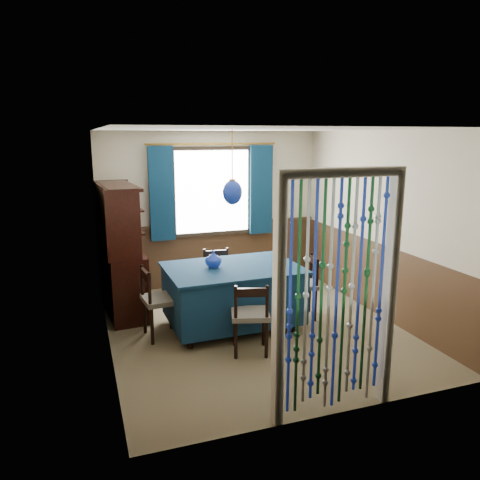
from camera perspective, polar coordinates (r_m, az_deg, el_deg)
name	(u,v)px	position (r m, az deg, el deg)	size (l,w,h in m)	color
floor	(255,328)	(6.13, 1.82, -10.71)	(4.00, 4.00, 0.00)	brown
ceiling	(256,129)	(5.63, 2.01, 13.34)	(4.00, 4.00, 0.00)	silver
wall_back	(212,210)	(7.62, -3.49, 3.72)	(3.60, 3.60, 0.00)	beige
wall_front	(341,280)	(4.01, 12.23, -4.79)	(3.60, 3.60, 0.00)	beige
wall_left	(104,244)	(5.39, -16.25, -0.53)	(4.00, 4.00, 0.00)	beige
wall_right	(380,225)	(6.61, 16.66, 1.81)	(4.00, 4.00, 0.00)	beige
wainscot_back	(212,254)	(7.76, -3.39, -1.78)	(3.60, 3.60, 0.00)	#412A18
wainscot_front	(336,361)	(4.30, 11.65, -14.30)	(3.60, 3.60, 0.00)	#412A18
wainscot_left	(109,308)	(5.60, -15.62, -8.00)	(4.00, 4.00, 0.00)	#412A18
wainscot_right	(375,278)	(6.77, 16.15, -4.44)	(4.00, 4.00, 0.00)	#412A18
window	(212,192)	(7.54, -3.42, 5.92)	(1.32, 0.12, 1.42)	black
doorway	(336,300)	(4.12, 11.67, -7.21)	(1.16, 0.12, 2.18)	silver
dining_table	(233,293)	(6.02, -0.90, -6.43)	(1.70, 1.20, 0.81)	#0D2843
chair_near	(250,315)	(5.32, 1.28, -9.17)	(0.52, 0.50, 0.85)	black
chair_far	(218,277)	(6.74, -2.73, -4.51)	(0.45, 0.44, 0.83)	black
chair_left	(159,300)	(5.81, -9.87, -7.23)	(0.46, 0.48, 0.89)	black
chair_right	(303,285)	(6.41, 7.71, -5.40)	(0.50, 0.51, 0.86)	black
sideboard	(121,269)	(6.72, -14.31, -3.41)	(0.58, 1.40, 1.79)	black
pendant_lamp	(232,192)	(5.73, -0.94, 5.85)	(0.24, 0.24, 0.90)	olive
vase_table	(213,260)	(5.88, -3.27, -2.40)	(0.19, 0.19, 0.20)	navy
bowl_shelf	(124,227)	(6.37, -13.91, 1.56)	(0.19, 0.19, 0.05)	beige
vase_sideboard	(121,237)	(6.99, -14.26, 0.38)	(0.19, 0.19, 0.20)	beige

